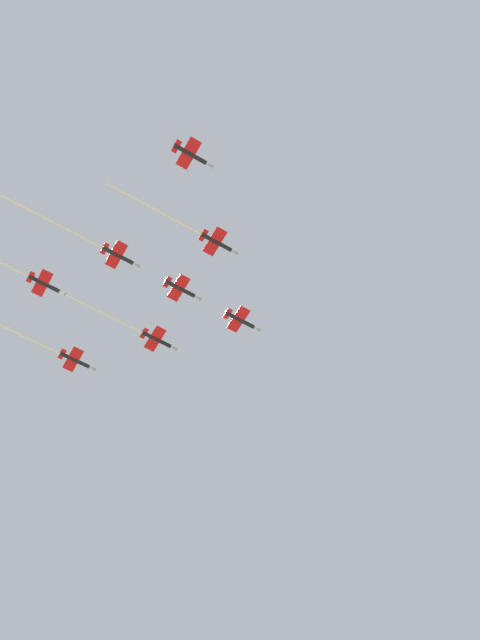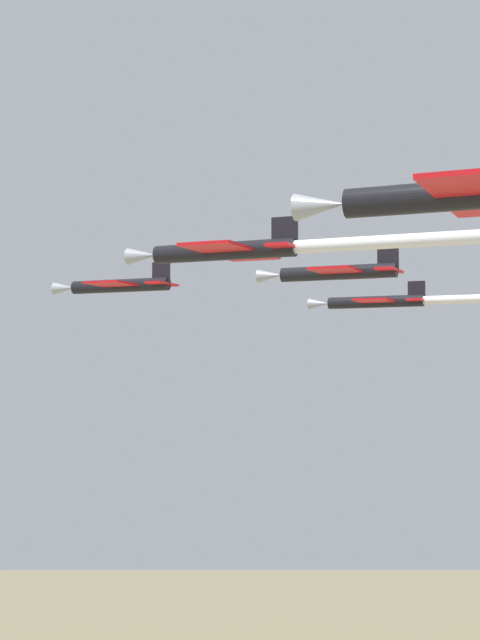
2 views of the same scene
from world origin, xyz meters
name	(u,v)px [view 1 (image 1 of 2)]	position (x,y,z in m)	size (l,w,h in m)	color
jet_lead	(241,320)	(-7.60, 0.85, 216.14)	(12.59, 9.75, 2.66)	black
jet_port_inner	(131,327)	(-41.88, 7.54, 216.03)	(40.24, 18.97, 2.66)	black
jet_starboard_inner	(189,227)	(-26.88, -28.39, 215.40)	(40.50, 19.08, 2.66)	black
jet_port_outer	(181,289)	(-27.34, -7.46, 216.46)	(12.59, 9.75, 2.66)	black
jet_starboard_outer	(45,346)	(-68.35, 17.52, 214.91)	(42.67, 20.00, 2.66)	black
jet_center_rear	(191,155)	(-28.38, -50.15, 215.56)	(12.59, 9.75, 2.66)	black
jet_port_trail	(86,239)	(-57.02, -19.96, 217.17)	(43.13, 20.19, 2.66)	black
jet_starboard_trail	(14,269)	(-78.27, -7.78, 216.02)	(41.49, 19.50, 2.66)	black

